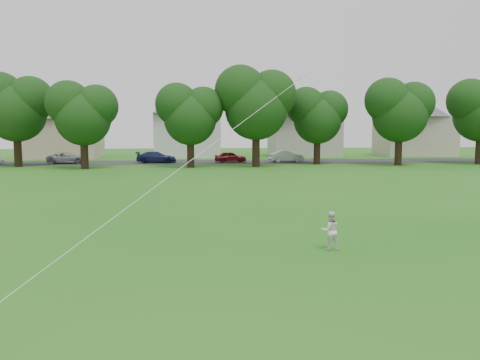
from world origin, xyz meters
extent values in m
plane|color=#195D15|center=(0.00, 0.00, 0.00)|extent=(160.00, 160.00, 0.00)
cube|color=#2D2D30|center=(0.00, 42.00, 0.01)|extent=(90.00, 7.00, 0.01)
imported|color=white|center=(4.87, 2.44, 0.61)|extent=(0.60, 0.47, 1.23)
plane|color=silver|center=(5.11, 7.25, 5.91)|extent=(0.75, 0.90, 0.73)
cylinder|color=white|center=(1.07, 1.63, 3.31)|extent=(0.01, 0.01, 14.79)
cylinder|color=black|center=(-16.87, 37.40, 1.83)|extent=(0.75, 0.75, 3.66)
cylinder|color=black|center=(-9.61, 34.01, 1.61)|extent=(0.72, 0.72, 3.22)
cylinder|color=black|center=(0.43, 34.63, 1.60)|extent=(0.71, 0.71, 3.20)
cylinder|color=black|center=(6.96, 34.84, 1.95)|extent=(0.77, 0.77, 3.91)
cylinder|color=black|center=(13.99, 37.64, 1.60)|extent=(0.71, 0.71, 3.20)
cylinder|color=black|center=(21.99, 35.13, 1.75)|extent=(0.74, 0.74, 3.50)
cylinder|color=black|center=(31.35, 35.79, 1.76)|extent=(0.74, 0.74, 3.53)
imported|color=gray|center=(-12.94, 41.00, 0.61)|extent=(4.48, 2.31, 1.21)
imported|color=#151C44|center=(-3.39, 41.00, 0.65)|extent=(4.46, 1.96, 1.27)
imported|color=maroon|center=(4.91, 41.00, 0.62)|extent=(3.65, 1.59, 1.22)
imported|color=#B1B1B1|center=(11.32, 41.00, 0.65)|extent=(4.02, 1.75, 1.28)
cube|color=#C6AE94|center=(-16.00, 52.00, 2.52)|extent=(8.73, 7.60, 5.04)
pyramid|color=#4F4D52|center=(-16.00, 52.00, 7.81)|extent=(12.60, 12.60, 2.77)
cube|color=silver|center=(0.00, 52.00, 2.87)|extent=(8.51, 7.46, 5.74)
pyramid|color=#4F4D52|center=(0.00, 52.00, 8.89)|extent=(12.27, 12.27, 3.16)
cube|color=#B6AFA3|center=(16.00, 52.00, 2.81)|extent=(9.05, 7.05, 5.63)
pyramid|color=#4F4D52|center=(16.00, 52.00, 8.72)|extent=(13.05, 13.05, 3.09)
cube|color=#BCB49C|center=(32.00, 52.00, 2.73)|extent=(9.85, 6.63, 5.45)
pyramid|color=#4F4D52|center=(32.00, 52.00, 8.45)|extent=(14.21, 14.21, 3.00)
camera|label=1|loc=(0.55, -11.66, 3.81)|focal=35.00mm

